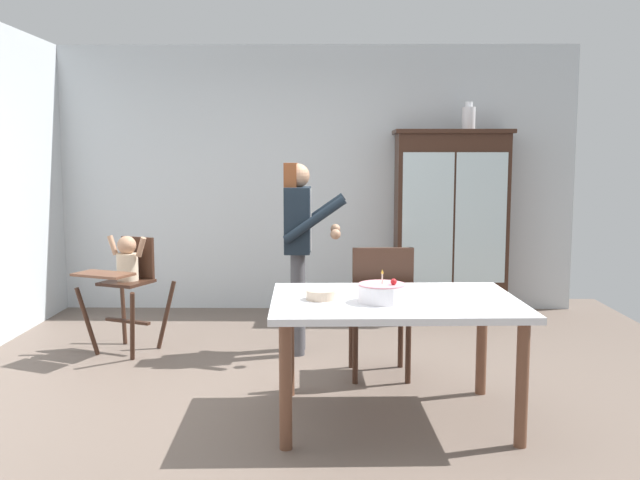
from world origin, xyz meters
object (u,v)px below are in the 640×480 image
Objects in this scene: adult_person at (299,234)px; serving_bowl at (321,295)px; china_cabinet at (450,223)px; ceramic_vase at (469,118)px; high_chair_with_toddler at (126,272)px; birthday_cake at (382,293)px; dining_chair_far_side at (381,303)px; dining_table at (395,313)px.

adult_person is 8.50× the size of serving_bowl.
china_cabinet is 1.05m from ceramic_vase.
ceramic_vase reaches higher than serving_bowl.
china_cabinet reaches higher than adult_person.
china_cabinet is 10.23× the size of serving_bowl.
high_chair_with_toddler reaches higher than serving_bowl.
birthday_cake is 0.87m from dining_chair_far_side.
serving_bowl is 0.90m from dining_chair_far_side.
high_chair_with_toddler is 5.28× the size of serving_bowl.
china_cabinet is 1.23× the size of dining_table.
birthday_cake is at bearing -11.18° from serving_bowl.
adult_person is (-1.61, -1.40, -0.99)m from ceramic_vase.
ceramic_vase is 0.28× the size of high_chair_with_toddler.
ceramic_vase is 2.35m from adult_person.
high_chair_with_toddler reaches higher than birthday_cake.
birthday_cake is at bearing -107.07° from china_cabinet.
dining_table is at bearing 89.72° from dining_chair_far_side.
ceramic_vase is at bearing 70.18° from birthday_cake.
high_chair_with_toddler is 0.62× the size of adult_person.
ceramic_vase reaches higher than dining_table.
china_cabinet reaches higher than dining_chair_far_side.
dining_table is 5.35× the size of birthday_cake.
serving_bowl is at bearing -20.37° from high_chair_with_toddler.
high_chair_with_toddler is at bearing 144.85° from dining_table.
birthday_cake reaches higher than dining_table.
serving_bowl reaches higher than dining_table.
china_cabinet is 1.92× the size of dining_chair_far_side.
adult_person reaches higher than dining_chair_far_side.
dining_chair_far_side is (-0.03, 0.74, -0.10)m from dining_table.
adult_person is at bearing 113.91° from dining_table.
high_chair_with_toddler is 2.12m from dining_chair_far_side.
ceramic_vase is 0.28× the size of dining_chair_far_side.
serving_bowl is 0.19× the size of dining_chair_far_side.
adult_person is at bearing 97.65° from serving_bowl.
birthday_cake is 0.36m from serving_bowl.
dining_chair_far_side reaches higher than birthday_cake.
dining_table is at bearing -155.71° from adult_person.
high_chair_with_toddler reaches higher than dining_table.
birthday_cake is at bearing -159.87° from adult_person.
adult_person reaches higher than serving_bowl.
dining_chair_far_side is at bearing 86.06° from birthday_cake.
serving_bowl is at bearing -116.22° from ceramic_vase.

